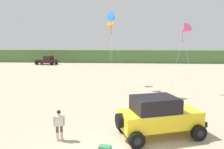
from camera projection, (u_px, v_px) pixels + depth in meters
dune_ridge at (133, 56)px, 57.24m from camera, size 90.00×8.21×3.08m
jeep at (159, 115)px, 12.22m from camera, size 5.00×3.65×2.26m
person_watching at (59, 123)px, 11.74m from camera, size 0.59×0.41×1.67m
distant_pickup at (47, 60)px, 50.01m from camera, size 4.85×3.07×1.98m
kite_yellow_diamond at (184, 30)px, 21.80m from camera, size 2.58×3.71×6.99m
kite_orange_streamer at (113, 18)px, 23.62m from camera, size 1.52×2.16×8.31m
kite_blue_swept at (111, 27)px, 26.15m from camera, size 1.20×5.56×7.42m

